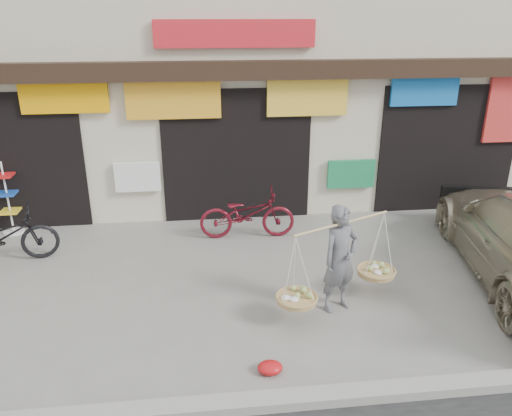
{
  "coord_description": "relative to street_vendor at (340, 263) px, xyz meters",
  "views": [
    {
      "loc": [
        -0.76,
        -6.29,
        4.06
      ],
      "look_at": [
        0.09,
        0.9,
        1.22
      ],
      "focal_mm": 35.0,
      "sensor_mm": 36.0,
      "label": 1
    }
  ],
  "objects": [
    {
      "name": "ground",
      "position": [
        -1.17,
        0.15,
        -0.74
      ],
      "size": [
        70.0,
        70.0,
        0.0
      ],
      "primitive_type": "plane",
      "color": "gray",
      "rests_on": "ground"
    },
    {
      "name": "kerb",
      "position": [
        -1.17,
        -1.85,
        -0.68
      ],
      "size": [
        70.0,
        0.25,
        0.12
      ],
      "primitive_type": "cube",
      "color": "gray",
      "rests_on": "ground"
    },
    {
      "name": "shophouse_block",
      "position": [
        -1.17,
        6.57,
        2.71
      ],
      "size": [
        14.0,
        6.32,
        7.0
      ],
      "color": "beige",
      "rests_on": "ground"
    },
    {
      "name": "street_vendor",
      "position": [
        0.0,
        0.0,
        0.0
      ],
      "size": [
        1.91,
        1.17,
        1.6
      ],
      "rotation": [
        0.0,
        0.0,
        0.43
      ],
      "color": "slate",
      "rests_on": "ground"
    },
    {
      "name": "bike_0",
      "position": [
        -5.36,
        2.04,
        -0.24
      ],
      "size": [
        1.98,
        1.09,
        0.99
      ],
      "primitive_type": "imported",
      "rotation": [
        0.0,
        0.0,
        1.82
      ],
      "color": "black",
      "rests_on": "ground"
    },
    {
      "name": "bike_2",
      "position": [
        -1.06,
        2.64,
        -0.26
      ],
      "size": [
        1.83,
        0.7,
        0.95
      ],
      "primitive_type": "imported",
      "rotation": [
        0.0,
        0.0,
        1.54
      ],
      "color": "maroon",
      "rests_on": "ground"
    },
    {
      "name": "display_rack",
      "position": [
        -5.64,
        3.38,
        -0.15
      ],
      "size": [
        0.4,
        0.4,
        1.46
      ],
      "rotation": [
        0.0,
        0.0,
        0.01
      ],
      "color": "silver",
      "rests_on": "ground"
    },
    {
      "name": "red_bag",
      "position": [
        -1.19,
        -1.3,
        -0.67
      ],
      "size": [
        0.31,
        0.25,
        0.14
      ],
      "primitive_type": "ellipsoid",
      "color": "red",
      "rests_on": "ground"
    }
  ]
}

